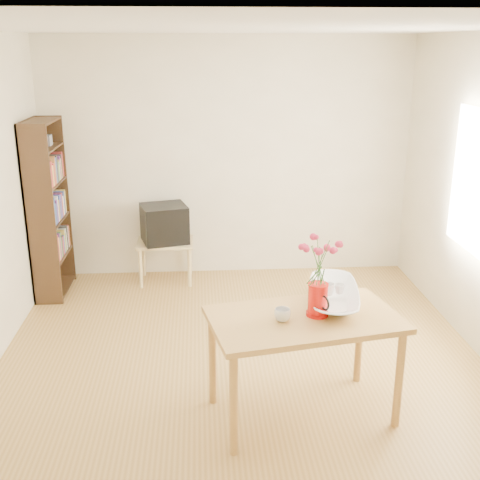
{
  "coord_description": "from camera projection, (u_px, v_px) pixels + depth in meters",
  "views": [
    {
      "loc": [
        -0.31,
        -4.26,
        2.49
      ],
      "look_at": [
        0.0,
        0.3,
        1.0
      ],
      "focal_mm": 45.0,
      "sensor_mm": 36.0,
      "label": 1
    }
  ],
  "objects": [
    {
      "name": "room",
      "position": [
        247.0,
        213.0,
        4.43
      ],
      "size": [
        4.5,
        4.5,
        4.5
      ],
      "color": "olive",
      "rests_on": "ground"
    },
    {
      "name": "table",
      "position": [
        304.0,
        329.0,
        4.06
      ],
      "size": [
        1.38,
        0.95,
        0.75
      ],
      "rotation": [
        0.0,
        0.0,
        0.19
      ],
      "color": "#AC7B3B",
      "rests_on": "ground"
    },
    {
      "name": "tv_stand",
      "position": [
        165.0,
        248.0,
        6.53
      ],
      "size": [
        0.6,
        0.45,
        0.46
      ],
      "color": "tan",
      "rests_on": "ground"
    },
    {
      "name": "bookshelf",
      "position": [
        49.0,
        215.0,
        6.11
      ],
      "size": [
        0.28,
        0.7,
        1.8
      ],
      "color": "black",
      "rests_on": "ground"
    },
    {
      "name": "pitcher",
      "position": [
        318.0,
        301.0,
        4.02
      ],
      "size": [
        0.15,
        0.22,
        0.23
      ],
      "rotation": [
        0.0,
        0.0,
        0.4
      ],
      "color": "red",
      "rests_on": "table"
    },
    {
      "name": "flowers",
      "position": [
        319.0,
        259.0,
        3.93
      ],
      "size": [
        0.26,
        0.26,
        0.37
      ],
      "primitive_type": null,
      "color": "#CF3058",
      "rests_on": "pitcher"
    },
    {
      "name": "mug",
      "position": [
        282.0,
        315.0,
        3.96
      ],
      "size": [
        0.15,
        0.15,
        0.09
      ],
      "primitive_type": "imported",
      "rotation": [
        0.0,
        0.0,
        3.78
      ],
      "color": "white",
      "rests_on": "table"
    },
    {
      "name": "bowl",
      "position": [
        335.0,
        268.0,
        4.21
      ],
      "size": [
        0.61,
        0.61,
        0.5
      ],
      "primitive_type": "imported",
      "rotation": [
        0.0,
        0.0,
        -0.16
      ],
      "color": "white",
      "rests_on": "table"
    },
    {
      "name": "teacup_a",
      "position": [
        329.0,
        274.0,
        4.22
      ],
      "size": [
        0.1,
        0.1,
        0.07
      ],
      "primitive_type": "imported",
      "rotation": [
        0.0,
        0.0,
        0.34
      ],
      "color": "white",
      "rests_on": "bowl"
    },
    {
      "name": "teacup_b",
      "position": [
        340.0,
        274.0,
        4.25
      ],
      "size": [
        0.09,
        0.09,
        0.06
      ],
      "primitive_type": "imported",
      "rotation": [
        0.0,
        0.0,
        2.1
      ],
      "color": "white",
      "rests_on": "bowl"
    },
    {
      "name": "television",
      "position": [
        164.0,
        223.0,
        6.46
      ],
      "size": [
        0.55,
        0.53,
        0.4
      ],
      "rotation": [
        0.0,
        0.0,
        0.25
      ],
      "color": "black",
      "rests_on": "tv_stand"
    }
  ]
}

